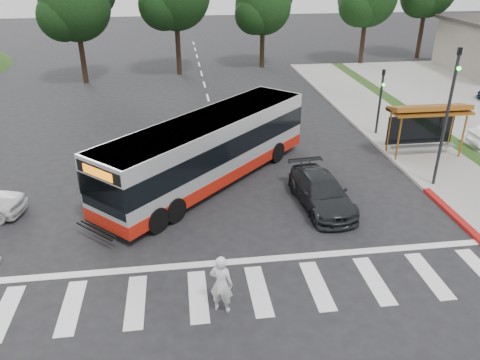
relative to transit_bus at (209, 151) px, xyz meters
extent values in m
plane|color=black|center=(0.97, -3.39, -1.61)|extent=(140.00, 140.00, 0.00)
cube|color=gray|center=(11.97, 4.61, -1.55)|extent=(4.00, 40.00, 0.12)
cube|color=#9E9991|center=(9.97, 4.61, -1.53)|extent=(0.30, 40.00, 0.15)
cube|color=maroon|center=(9.97, -5.39, -1.53)|extent=(0.32, 6.00, 0.15)
cube|color=silver|center=(0.97, -8.39, -1.60)|extent=(18.00, 2.60, 0.01)
cylinder|color=#925418|center=(9.97, 1.01, -0.34)|extent=(0.10, 0.10, 2.30)
cylinder|color=#925418|center=(13.57, 1.01, -0.34)|extent=(0.10, 0.10, 2.30)
cylinder|color=#925418|center=(9.97, 2.21, -0.34)|extent=(0.10, 0.10, 2.30)
cylinder|color=#925418|center=(13.57, 2.21, -0.34)|extent=(0.10, 0.10, 2.30)
cube|color=#925418|center=(11.77, 1.61, 0.96)|extent=(4.20, 1.60, 0.12)
cube|color=#925418|center=(11.77, 1.66, 1.11)|extent=(4.20, 1.32, 0.51)
cube|color=black|center=(11.77, 2.21, -0.29)|extent=(3.80, 0.06, 1.60)
cube|color=gray|center=(11.77, 1.61, -1.04)|extent=(3.60, 0.40, 0.08)
cylinder|color=black|center=(10.57, -1.89, 1.64)|extent=(0.14, 0.14, 6.50)
imported|color=black|center=(10.57, -1.89, 4.39)|extent=(0.16, 0.20, 1.00)
sphere|color=#19E533|center=(10.57, -2.07, 4.04)|extent=(0.18, 0.18, 0.18)
cylinder|color=black|center=(10.57, 5.11, 0.39)|extent=(0.14, 0.14, 4.00)
imported|color=black|center=(10.57, 5.11, 1.89)|extent=(0.16, 0.20, 1.00)
sphere|color=#19E533|center=(10.57, 4.93, 1.54)|extent=(0.18, 0.18, 0.18)
cylinder|color=black|center=(16.97, 24.61, 0.69)|extent=(0.44, 0.44, 4.40)
sphere|color=black|center=(15.99, 23.91, 3.99)|extent=(3.92, 3.92, 3.92)
cylinder|color=black|center=(23.97, 26.61, 0.81)|extent=(0.44, 0.44, 4.84)
cylinder|color=black|center=(-1.03, 22.61, 0.81)|extent=(0.44, 0.44, 4.84)
sphere|color=black|center=(-2.08, 21.86, 4.44)|extent=(4.20, 4.20, 4.20)
cylinder|color=black|center=(6.97, 24.61, 0.37)|extent=(0.44, 0.44, 3.96)
sphere|color=black|center=(6.97, 24.61, 3.97)|extent=(5.20, 5.20, 5.20)
sphere|color=black|center=(6.06, 23.96, 3.34)|extent=(3.64, 3.64, 3.64)
cylinder|color=black|center=(-9.03, 20.61, 0.59)|extent=(0.44, 0.44, 4.40)
sphere|color=black|center=(-9.03, 20.61, 4.59)|extent=(5.60, 5.60, 5.60)
sphere|color=black|center=(-10.01, 19.91, 3.89)|extent=(3.92, 3.92, 3.92)
imported|color=silver|center=(-0.33, -9.13, -0.61)|extent=(0.86, 0.73, 2.00)
imported|color=black|center=(4.66, -3.06, -0.92)|extent=(2.29, 4.87, 1.37)
camera|label=1|loc=(-1.29, -20.48, 8.49)|focal=35.00mm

